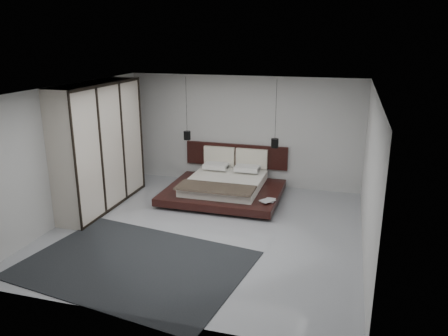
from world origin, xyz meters
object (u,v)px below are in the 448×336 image
(pendant_left, at_px, (187,135))
(rug, at_px, (135,264))
(wardrobe, at_px, (99,146))
(lattice_screen, at_px, (129,133))
(pendant_right, at_px, (275,143))
(bed, at_px, (225,185))

(pendant_left, relative_size, rug, 0.42)
(wardrobe, relative_size, rug, 0.77)
(lattice_screen, xyz_separation_m, pendant_right, (3.89, -0.12, 0.01))
(pendant_left, height_order, wardrobe, pendant_left)
(bed, bearing_deg, rug, -98.87)
(bed, xyz_separation_m, rug, (-0.56, -3.61, -0.27))
(bed, distance_m, pendant_right, 1.57)
(lattice_screen, distance_m, pendant_left, 1.69)
(pendant_left, height_order, rug, pendant_left)
(lattice_screen, relative_size, bed, 0.97)
(rug, bearing_deg, lattice_screen, 118.14)
(bed, distance_m, rug, 3.67)
(lattice_screen, xyz_separation_m, rug, (2.22, -4.15, -1.29))
(rug, bearing_deg, pendant_left, 97.64)
(wardrobe, distance_m, rug, 3.34)
(lattice_screen, height_order, bed, lattice_screen)
(bed, height_order, wardrobe, wardrobe)
(pendant_left, bearing_deg, wardrobe, -129.85)
(lattice_screen, height_order, rug, lattice_screen)
(pendant_right, relative_size, rug, 0.43)
(bed, bearing_deg, pendant_right, 20.59)
(bed, bearing_deg, pendant_left, 159.41)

